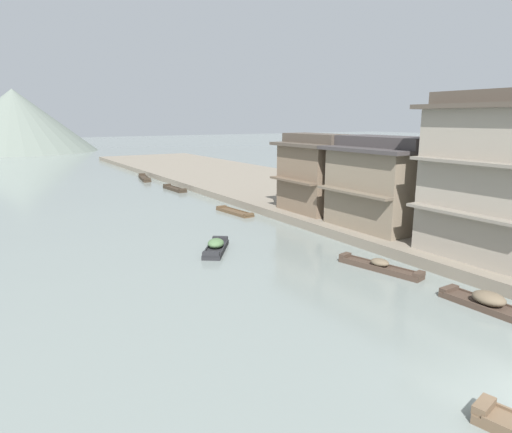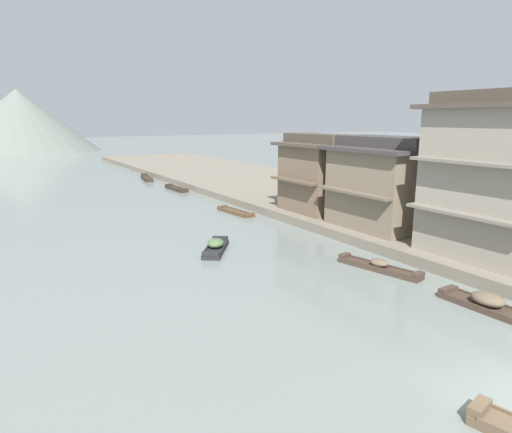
% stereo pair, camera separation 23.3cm
% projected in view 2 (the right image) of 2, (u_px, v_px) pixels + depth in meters
% --- Properties ---
extents(riverbank_right, '(18.00, 110.00, 0.65)m').
position_uv_depth(riverbank_right, '(313.00, 194.00, 45.95)').
color(riverbank_right, slate).
rests_on(riverbank_right, ground).
extents(boat_moored_nearest, '(1.14, 4.67, 0.46)m').
position_uv_depth(boat_moored_nearest, '(176.00, 189.00, 50.62)').
color(boat_moored_nearest, '#33281E').
rests_on(boat_moored_nearest, ground).
extents(boat_moored_second, '(1.84, 4.82, 0.64)m').
position_uv_depth(boat_moored_second, '(379.00, 267.00, 23.83)').
color(boat_moored_second, '#423328').
rests_on(boat_moored_second, ground).
extents(boat_moored_third, '(1.89, 5.51, 0.57)m').
position_uv_depth(boat_moored_third, '(147.00, 178.00, 59.24)').
color(boat_moored_third, '#33281E').
rests_on(boat_moored_third, ground).
extents(boat_moored_far, '(3.05, 3.65, 0.79)m').
position_uv_depth(boat_moored_far, '(216.00, 247.00, 27.26)').
color(boat_moored_far, '#232326').
rests_on(boat_moored_far, ground).
extents(boat_midriver_drifting, '(1.24, 4.10, 0.77)m').
position_uv_depth(boat_midriver_drifting, '(487.00, 304.00, 18.90)').
color(boat_midriver_drifting, '#423328').
rests_on(boat_midriver_drifting, ground).
extents(boat_midriver_upstream, '(1.42, 4.52, 0.34)m').
position_uv_depth(boat_midriver_upstream, '(235.00, 212.00, 38.25)').
color(boat_midriver_upstream, brown).
rests_on(boat_midriver_upstream, ground).
extents(house_waterfront_nearest, '(6.55, 7.65, 8.74)m').
position_uv_depth(house_waterfront_nearest, '(504.00, 177.00, 23.35)').
color(house_waterfront_nearest, gray).
rests_on(house_waterfront_nearest, riverbank_right).
extents(house_waterfront_second, '(6.45, 7.20, 6.14)m').
position_uv_depth(house_waterfront_second, '(385.00, 183.00, 30.35)').
color(house_waterfront_second, '#7F705B').
rests_on(house_waterfront_second, riverbank_right).
extents(house_waterfront_tall, '(5.16, 6.16, 6.14)m').
position_uv_depth(house_waterfront_tall, '(317.00, 174.00, 35.55)').
color(house_waterfront_tall, '#75604C').
rests_on(house_waterfront_tall, riverbank_right).
extents(hill_far_west, '(37.04, 37.04, 14.96)m').
position_uv_depth(hill_far_west, '(19.00, 120.00, 108.72)').
color(hill_far_west, slate).
rests_on(hill_far_west, ground).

